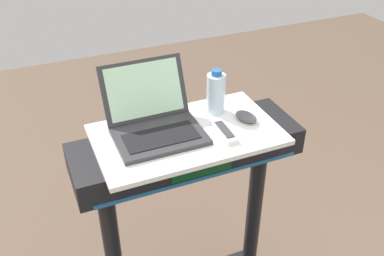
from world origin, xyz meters
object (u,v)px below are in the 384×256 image
(laptop, at_px, (154,121))
(water_bottle, at_px, (216,93))
(tv_remote, at_px, (224,132))
(computer_mouse, at_px, (246,117))

(laptop, distance_m, water_bottle, 0.28)
(water_bottle, height_order, tv_remote, water_bottle)
(laptop, distance_m, computer_mouse, 0.37)
(water_bottle, distance_m, tv_remote, 0.19)
(computer_mouse, xyz_separation_m, tv_remote, (-0.12, -0.05, -0.01))
(laptop, height_order, tv_remote, laptop)
(laptop, height_order, computer_mouse, laptop)
(laptop, bearing_deg, water_bottle, 12.47)
(laptop, xyz_separation_m, computer_mouse, (0.36, -0.07, -0.03))
(laptop, relative_size, tv_remote, 2.06)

